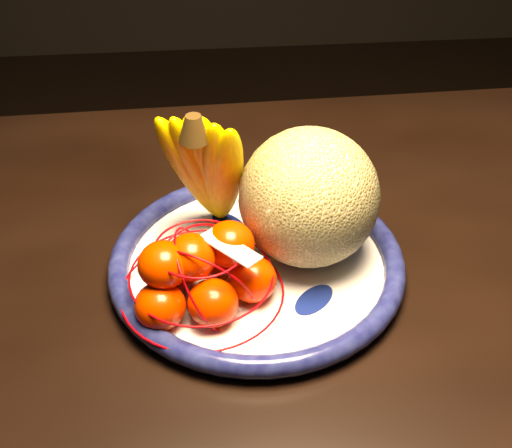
{
  "coord_description": "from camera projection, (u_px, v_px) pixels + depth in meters",
  "views": [
    {
      "loc": [
        0.05,
        -0.68,
        1.31
      ],
      "look_at": [
        0.11,
        0.0,
        0.77
      ],
      "focal_mm": 50.0,
      "sensor_mm": 36.0,
      "label": 1
    }
  ],
  "objects": [
    {
      "name": "banana_bunch",
      "position": [
        209.0,
        166.0,
        0.88
      ],
      "size": [
        0.13,
        0.14,
        0.21
      ],
      "rotation": [
        0.0,
        0.0,
        -0.39
      ],
      "color": "#EFD500",
      "rests_on": "fruit_bowl"
    },
    {
      "name": "mandarin_bag",
      "position": [
        202.0,
        273.0,
        0.82
      ],
      "size": [
        0.22,
        0.22,
        0.12
      ],
      "rotation": [
        0.0,
        0.0,
        0.18
      ],
      "color": "#FF3000",
      "rests_on": "fruit_bowl"
    },
    {
      "name": "fruit_bowl",
      "position": [
        257.0,
        263.0,
        0.9
      ],
      "size": [
        0.37,
        0.37,
        0.03
      ],
      "rotation": [
        0.0,
        0.0,
        0.17
      ],
      "color": "white",
      "rests_on": "dining_table"
    },
    {
      "name": "cantaloupe",
      "position": [
        309.0,
        197.0,
        0.86
      ],
      "size": [
        0.17,
        0.17,
        0.17
      ],
      "primitive_type": "sphere",
      "color": "olive",
      "rests_on": "fruit_bowl"
    },
    {
      "name": "price_tag",
      "position": [
        230.0,
        247.0,
        0.79
      ],
      "size": [
        0.07,
        0.07,
        0.01
      ],
      "primitive_type": "cube",
      "rotation": [
        -0.14,
        0.1,
        -0.76
      ],
      "color": "white",
      "rests_on": "mandarin_bag"
    },
    {
      "name": "dining_table",
      "position": [
        237.0,
        301.0,
        0.97
      ],
      "size": [
        1.43,
        0.88,
        0.7
      ],
      "rotation": [
        0.0,
        0.0,
        0.03
      ],
      "color": "black",
      "rests_on": "ground"
    }
  ]
}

